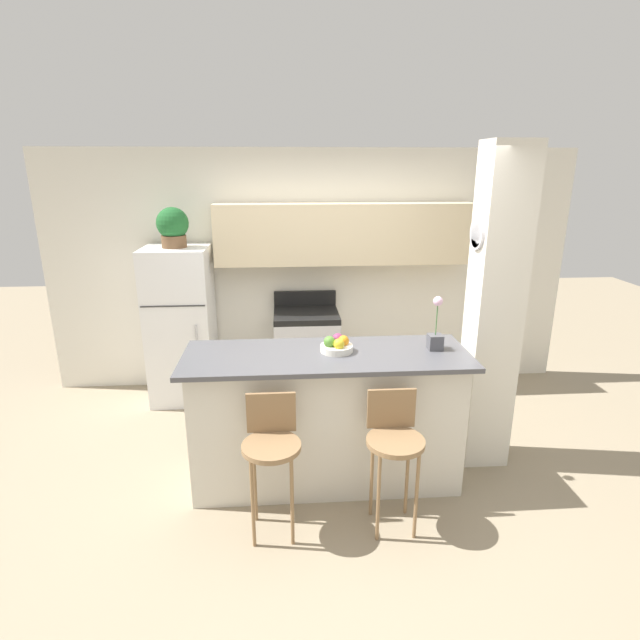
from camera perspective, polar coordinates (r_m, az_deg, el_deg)
ground_plane at (r=4.15m, az=0.70°, el=-17.58°), size 14.00×14.00×0.00m
wall_back at (r=5.35m, az=0.37°, el=7.19°), size 5.60×0.38×2.55m
pillar_right at (r=4.11m, az=19.24°, el=0.84°), size 0.38×0.32×2.55m
counter_bar at (r=3.87m, az=0.73°, el=-11.11°), size 2.10×0.73×1.05m
refrigerator at (r=5.31m, az=-15.57°, el=-0.59°), size 0.64×0.63×1.60m
stove_range at (r=5.34m, az=-1.56°, el=-3.73°), size 0.67×0.60×1.07m
bar_stool_left at (r=3.34m, az=-5.56°, el=-14.08°), size 0.38×0.38×0.95m
bar_stool_right at (r=3.41m, az=8.47°, el=-13.48°), size 0.38×0.38×0.95m
potted_plant_on_fridge at (r=5.11m, az=-16.47°, el=10.20°), size 0.31×0.31×0.39m
orchid_vase at (r=3.80m, az=13.08°, el=-1.46°), size 0.10×0.10×0.41m
fruit_bowl at (r=3.68m, az=1.93°, el=-2.89°), size 0.24×0.24×0.12m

